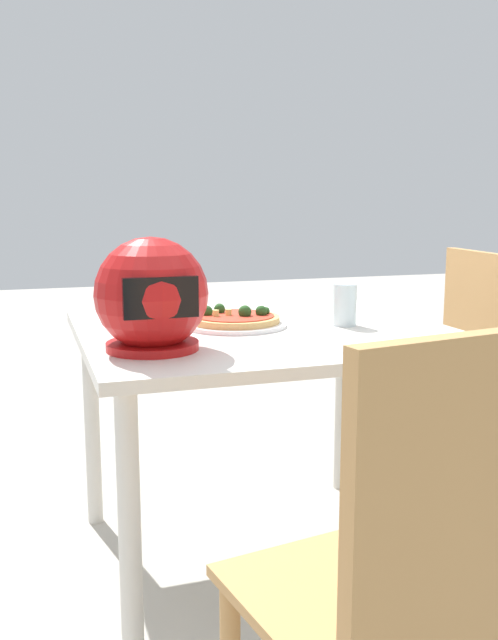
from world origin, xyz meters
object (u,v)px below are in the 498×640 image
object	(u,v)px
pizza	(235,318)
chair_far	(412,587)
drinking_glass	(344,305)
motorcycle_helmet	(151,296)
chair_side	(497,367)
dining_table	(264,356)

from	to	relation	value
pizza	chair_far	bearing A→B (deg)	87.17
drinking_glass	pizza	bearing A→B (deg)	-15.61
pizza	motorcycle_helmet	distance (m)	0.39
chair_side	chair_far	size ratio (longest dim) A/B	1.00
chair_far	dining_table	bearing A→B (deg)	-97.04
pizza	motorcycle_helmet	xyz separation A→B (m)	(0.28, 0.24, 0.11)
chair_far	chair_side	bearing A→B (deg)	-132.19
dining_table	chair_far	size ratio (longest dim) A/B	1.14
dining_table	motorcycle_helmet	distance (m)	0.46
motorcycle_helmet	dining_table	bearing A→B (deg)	-150.56
motorcycle_helmet	chair_far	distance (m)	0.91
pizza	chair_side	xyz separation A→B (m)	(-0.94, -0.04, -0.23)
chair_far	drinking_glass	bearing A→B (deg)	-110.12
drinking_glass	chair_side	world-z (taller)	chair_side
drinking_glass	chair_side	distance (m)	0.70
motorcycle_helmet	chair_side	xyz separation A→B (m)	(-1.22, -0.29, -0.33)
pizza	drinking_glass	world-z (taller)	drinking_glass
pizza	chair_side	size ratio (longest dim) A/B	0.29
dining_table	chair_side	bearing A→B (deg)	-174.26
motorcycle_helmet	drinking_glass	distance (m)	0.61
pizza	chair_far	xyz separation A→B (m)	(0.05, 1.06, -0.23)
dining_table	pizza	xyz separation A→B (m)	(0.07, -0.04, 0.11)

